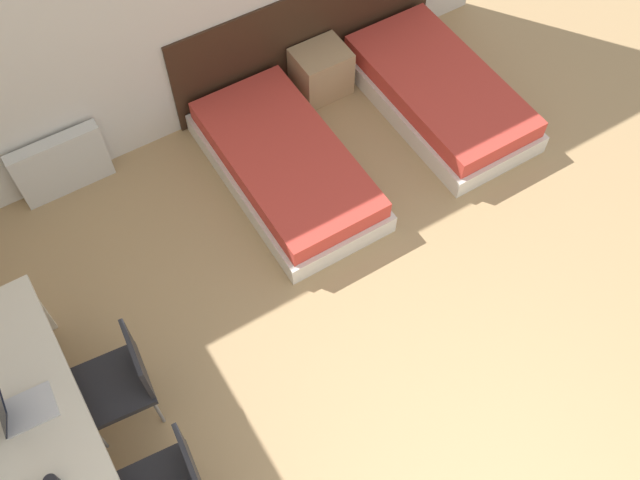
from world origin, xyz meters
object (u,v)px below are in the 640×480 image
Objects in this scene: bed_near_window at (286,165)px; chair_near_laptop at (120,379)px; nightstand at (321,71)px; laptop at (19,409)px; bed_near_door at (439,93)px.

bed_near_window is 2.25× the size of chair_near_laptop.
chair_near_laptop is at bearing -144.84° from nightstand.
laptop is at bearing -149.49° from nightstand.
bed_near_window is 3.88× the size of nightstand.
bed_near_window is 1.59m from bed_near_door.
laptop is at bearing -172.26° from chair_near_laptop.
nightstand reaches higher than bed_near_door.
bed_near_window is 2.82m from laptop.
chair_near_laptop is at bearing -148.49° from bed_near_window.
nightstand is (-0.79, 0.73, 0.06)m from bed_near_door.
chair_near_laptop is at bearing -161.48° from bed_near_door.
chair_near_laptop reaches higher than bed_near_window.
laptop is (-0.56, -0.02, 0.33)m from chair_near_laptop.
bed_near_door is at bearing 0.00° from bed_near_window.
chair_near_laptop is 0.65m from laptop.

